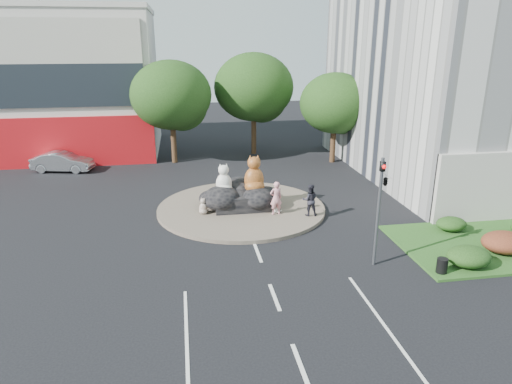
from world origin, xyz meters
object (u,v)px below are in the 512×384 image
(pedestrian_dark, at_px, (310,200))
(kitten_calico, at_px, (203,206))
(cat_tabby, at_px, (254,173))
(cat_white, at_px, (224,178))
(kitten_white, at_px, (277,207))
(litter_bin, at_px, (442,266))
(parked_car, at_px, (63,162))
(pedestrian_pink, at_px, (276,198))

(pedestrian_dark, bearing_deg, kitten_calico, -5.56)
(pedestrian_dark, bearing_deg, cat_tabby, -29.70)
(cat_white, bearing_deg, pedestrian_dark, -19.29)
(kitten_calico, distance_m, kitten_white, 4.25)
(pedestrian_dark, height_order, litter_bin, pedestrian_dark)
(cat_white, distance_m, pedestrian_dark, 5.17)
(litter_bin, bearing_deg, kitten_white, 125.01)
(cat_white, height_order, kitten_calico, cat_white)
(kitten_calico, height_order, litter_bin, kitten_calico)
(cat_tabby, distance_m, kitten_calico, 3.55)
(parked_car, height_order, litter_bin, parked_car)
(kitten_calico, relative_size, pedestrian_pink, 0.50)
(kitten_white, bearing_deg, litter_bin, -108.67)
(pedestrian_dark, distance_m, litter_bin, 8.31)
(kitten_white, bearing_deg, pedestrian_dark, -74.62)
(kitten_white, distance_m, parked_car, 18.75)
(pedestrian_pink, height_order, litter_bin, pedestrian_pink)
(cat_white, height_order, parked_car, cat_white)
(cat_white, relative_size, cat_tabby, 0.80)
(pedestrian_dark, bearing_deg, litter_bin, 124.11)
(pedestrian_pink, height_order, pedestrian_dark, pedestrian_pink)
(kitten_calico, xyz_separation_m, litter_bin, (9.81, -8.58, -0.23))
(cat_tabby, height_order, parked_car, cat_tabby)
(pedestrian_pink, relative_size, parked_car, 0.42)
(kitten_calico, distance_m, litter_bin, 13.04)
(cat_tabby, relative_size, pedestrian_dark, 1.22)
(kitten_calico, relative_size, pedestrian_dark, 0.52)
(kitten_white, bearing_deg, pedestrian_pink, -175.35)
(cat_tabby, xyz_separation_m, pedestrian_pink, (1.01, -1.59, -1.05))
(kitten_calico, distance_m, pedestrian_pink, 4.20)
(pedestrian_dark, relative_size, litter_bin, 2.80)
(kitten_calico, bearing_deg, pedestrian_pink, 23.70)
(cat_white, xyz_separation_m, parked_car, (-11.50, 10.59, -1.24))
(parked_car, relative_size, litter_bin, 7.01)
(cat_tabby, bearing_deg, cat_white, 178.85)
(pedestrian_dark, xyz_separation_m, parked_car, (-16.16, 12.66, -0.36))
(kitten_calico, relative_size, kitten_white, 1.34)
(cat_white, height_order, pedestrian_dark, cat_white)
(cat_white, height_order, kitten_white, cat_white)
(kitten_white, xyz_separation_m, litter_bin, (5.60, -7.99, -0.11))
(kitten_calico, distance_m, parked_car, 15.30)
(kitten_white, bearing_deg, cat_white, 100.66)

